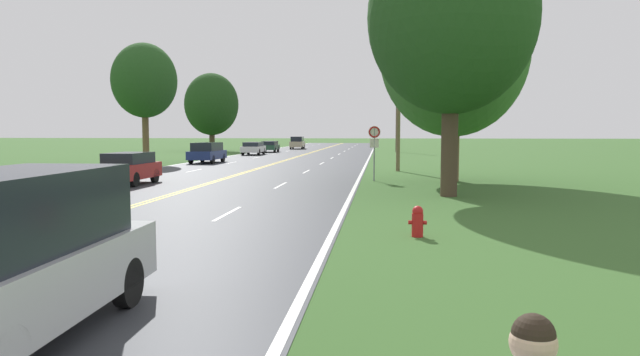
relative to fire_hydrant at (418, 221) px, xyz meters
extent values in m
cube|color=white|center=(-5.44, -5.87, -0.36)|extent=(0.12, 3.00, 0.00)
cube|color=white|center=(-5.44, 3.13, -0.36)|extent=(0.12, 3.00, 0.00)
cube|color=white|center=(-5.44, 12.13, -0.36)|extent=(0.12, 3.00, 0.00)
cube|color=white|center=(-5.44, 21.13, -0.36)|extent=(0.12, 3.00, 0.00)
cube|color=white|center=(-5.44, 30.13, -0.36)|extent=(0.12, 3.00, 0.00)
cube|color=white|center=(-5.44, 39.13, -0.36)|extent=(0.12, 3.00, 0.00)
cube|color=white|center=(-5.44, 48.13, -0.36)|extent=(0.12, 3.00, 0.00)
cube|color=white|center=(-5.44, 57.13, -0.36)|extent=(0.12, 3.00, 0.00)
cube|color=white|center=(-5.44, 66.13, -0.36)|extent=(0.12, 3.00, 0.00)
cube|color=white|center=(-5.44, 75.13, -0.36)|extent=(0.12, 3.00, 0.00)
cube|color=white|center=(-5.44, 84.13, -0.36)|extent=(0.12, 3.00, 0.00)
cube|color=white|center=(-5.44, 93.13, -0.36)|extent=(0.12, 3.00, 0.00)
cube|color=white|center=(-12.57, 3.13, -0.36)|extent=(0.12, 3.00, 0.00)
cube|color=white|center=(-12.57, 12.13, -0.36)|extent=(0.12, 3.00, 0.00)
cube|color=white|center=(-12.57, 21.13, -0.36)|extent=(0.12, 3.00, 0.00)
cube|color=white|center=(-12.57, 30.13, -0.36)|extent=(0.12, 3.00, 0.00)
cube|color=white|center=(-12.57, 39.13, -0.36)|extent=(0.12, 3.00, 0.00)
cube|color=white|center=(-12.57, 48.13, -0.36)|extent=(0.12, 3.00, 0.00)
cube|color=white|center=(-12.57, 57.13, -0.36)|extent=(0.12, 3.00, 0.00)
cube|color=white|center=(-12.57, 66.13, -0.36)|extent=(0.12, 3.00, 0.00)
cube|color=white|center=(-12.57, 75.13, -0.36)|extent=(0.12, 3.00, 0.00)
cube|color=white|center=(-12.57, 84.13, -0.36)|extent=(0.12, 3.00, 0.00)
cube|color=white|center=(-12.57, 93.13, -0.36)|extent=(0.12, 3.00, 0.00)
sphere|color=beige|center=(-0.15, -10.81, 1.14)|extent=(0.22, 0.22, 0.22)
sphere|color=#2D2319|center=(-0.15, -10.81, 1.18)|extent=(0.20, 0.20, 0.20)
cylinder|color=red|center=(0.00, 0.00, -0.10)|extent=(0.27, 0.27, 0.55)
sphere|color=red|center=(0.00, 0.00, 0.23)|extent=(0.26, 0.26, 0.26)
cylinder|color=red|center=(0.18, 0.00, -0.04)|extent=(0.08, 0.09, 0.09)
cylinder|color=red|center=(-0.18, 0.00, -0.04)|extent=(0.08, 0.09, 0.09)
cylinder|color=gray|center=(-1.23, 15.09, 0.97)|extent=(0.07, 0.07, 2.69)
cylinder|color=silver|center=(-1.23, 15.07, 2.07)|extent=(0.60, 0.02, 0.60)
torus|color=red|center=(-1.23, 15.06, 2.07)|extent=(0.55, 0.07, 0.55)
cube|color=silver|center=(-1.23, 15.07, 1.52)|extent=(0.44, 0.02, 0.44)
cylinder|color=brown|center=(0.15, 22.31, 3.95)|extent=(0.24, 0.24, 8.65)
cube|color=brown|center=(0.15, 22.31, 7.67)|extent=(1.80, 0.12, 0.10)
cylinder|color=brown|center=(0.88, 55.34, 3.71)|extent=(0.24, 0.24, 8.17)
cube|color=brown|center=(0.88, 55.34, 7.19)|extent=(1.80, 0.12, 0.10)
cylinder|color=#473828|center=(1.70, 8.63, 1.66)|extent=(0.63, 0.63, 4.06)
ellipsoid|color=#234C1E|center=(1.70, 8.63, 6.37)|extent=(6.30, 6.30, 7.25)
cylinder|color=brown|center=(2.60, 15.35, 1.27)|extent=(0.72, 0.72, 3.29)
ellipsoid|color=#386B2D|center=(2.60, 15.35, 5.99)|extent=(7.23, 7.23, 8.32)
cylinder|color=#473828|center=(-22.17, 56.62, 1.13)|extent=(0.67, 0.67, 3.00)
ellipsoid|color=#1E4219|center=(-22.17, 56.62, 5.49)|extent=(6.73, 6.73, 7.74)
cylinder|color=brown|center=(-19.19, 29.38, 1.77)|extent=(0.50, 0.50, 4.28)
ellipsoid|color=#234C1E|center=(-19.19, 29.38, 6.03)|extent=(5.00, 5.00, 5.75)
cylinder|color=black|center=(-4.40, -5.89, -0.02)|extent=(0.22, 0.71, 0.70)
cylinder|color=black|center=(-5.94, -5.94, -0.02)|extent=(0.22, 0.71, 0.70)
cube|color=silver|center=(-5.13, -7.32, 0.33)|extent=(1.87, 4.58, 0.78)
cube|color=#1E232D|center=(-5.13, -7.32, 1.19)|extent=(1.62, 3.21, 0.92)
cylinder|color=black|center=(-13.29, 12.98, -0.04)|extent=(0.20, 0.68, 0.67)
cylinder|color=black|center=(-11.76, 12.98, -0.04)|extent=(0.20, 0.68, 0.67)
cylinder|color=black|center=(-13.30, 10.73, -0.04)|extent=(0.20, 0.68, 0.67)
cylinder|color=black|center=(-11.77, 10.73, -0.04)|extent=(0.20, 0.68, 0.67)
cube|color=#A81E1E|center=(-12.53, 11.85, 0.28)|extent=(1.74, 3.63, 0.69)
cube|color=#1E232D|center=(-12.53, 11.85, 0.87)|extent=(1.53, 2.54, 0.50)
cylinder|color=black|center=(-15.29, 31.31, -0.02)|extent=(0.21, 0.70, 0.70)
cylinder|color=black|center=(-13.59, 31.29, -0.02)|extent=(0.21, 0.70, 0.70)
cylinder|color=black|center=(-15.32, 28.57, -0.02)|extent=(0.21, 0.70, 0.70)
cylinder|color=black|center=(-13.61, 28.55, -0.02)|extent=(0.21, 0.70, 0.70)
cube|color=navy|center=(-14.45, 29.93, 0.26)|extent=(1.94, 4.44, 0.64)
cube|color=#1E232D|center=(-14.45, 29.93, 0.91)|extent=(1.70, 3.11, 0.64)
cylinder|color=black|center=(-15.11, 46.57, -0.02)|extent=(0.21, 0.72, 0.71)
cylinder|color=black|center=(-13.46, 46.59, -0.02)|extent=(0.21, 0.72, 0.71)
cylinder|color=black|center=(-15.07, 43.90, -0.02)|extent=(0.21, 0.72, 0.71)
cylinder|color=black|center=(-13.42, 43.92, -0.02)|extent=(0.21, 0.72, 0.71)
cube|color=white|center=(-14.26, 45.25, 0.25)|extent=(1.92, 4.34, 0.59)
cube|color=#1E232D|center=(-14.26, 45.25, 0.76)|extent=(1.68, 3.04, 0.43)
cylinder|color=black|center=(-14.85, 54.22, -0.01)|extent=(0.22, 0.72, 0.72)
cylinder|color=black|center=(-13.30, 54.26, -0.01)|extent=(0.22, 0.72, 0.72)
cylinder|color=black|center=(-14.77, 51.65, -0.01)|extent=(0.22, 0.72, 0.72)
cylinder|color=black|center=(-13.22, 51.70, -0.01)|extent=(0.22, 0.72, 0.72)
cube|color=#1E472D|center=(-14.03, 52.96, 0.23)|extent=(1.87, 4.19, 0.56)
cube|color=#1E232D|center=(-14.03, 52.96, 0.72)|extent=(1.63, 2.94, 0.43)
cylinder|color=black|center=(-13.49, 67.07, -0.04)|extent=(0.23, 0.67, 0.67)
cylinder|color=black|center=(-11.92, 67.14, -0.04)|extent=(0.23, 0.67, 0.67)
cylinder|color=black|center=(-13.36, 64.24, -0.04)|extent=(0.23, 0.67, 0.67)
cylinder|color=black|center=(-11.79, 64.31, -0.04)|extent=(0.23, 0.67, 0.67)
cube|color=#C1B28E|center=(-12.64, 65.69, 0.31)|extent=(1.97, 4.64, 0.76)
cube|color=#1E232D|center=(-12.64, 65.69, 1.02)|extent=(1.70, 3.26, 0.67)
camera|label=1|loc=(-0.85, -13.44, 2.11)|focal=32.00mm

